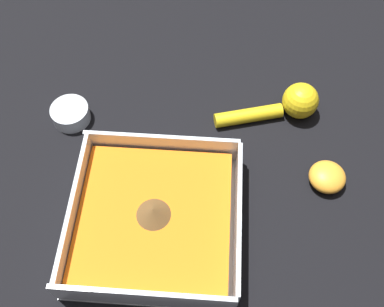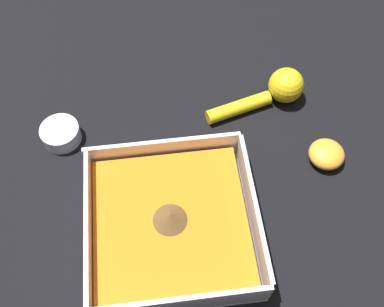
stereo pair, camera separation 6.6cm
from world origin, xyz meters
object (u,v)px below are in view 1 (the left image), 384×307
Objects in this scene: square_dish at (157,219)px; lemon_squeezer at (288,104)px; spice_bowl at (71,114)px; lemon_half at (327,177)px.

square_dish is 0.28m from lemon_squeezer.
square_dish is at bearing -147.51° from lemon_squeezer.
square_dish and lemon_squeezer have the same top height.
spice_bowl is at bearing -47.58° from square_dish.
square_dish is 0.23m from spice_bowl.
lemon_half is at bearing 167.54° from spice_bowl.
lemon_squeezer is (-0.35, -0.03, 0.01)m from spice_bowl.
spice_bowl is 0.35m from lemon_squeezer.
spice_bowl is at bearing 170.39° from lemon_squeezer.
square_dish is at bearing 19.30° from lemon_half.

